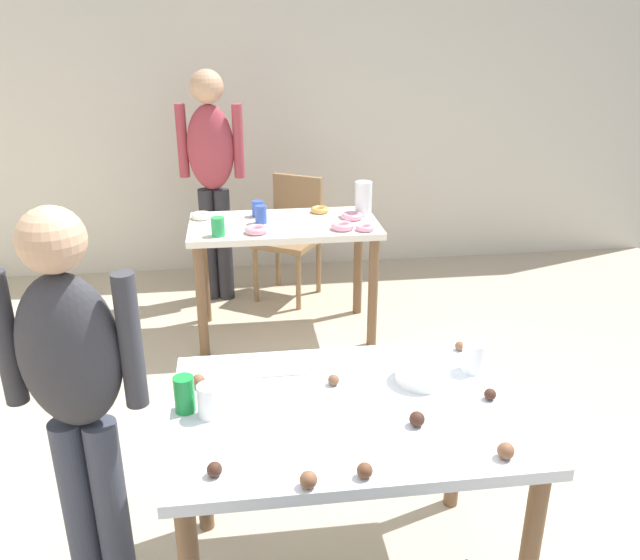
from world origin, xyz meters
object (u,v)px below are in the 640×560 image
Objects in this scene: person_girl_near at (76,388)px; pitcher_far at (363,198)px; dining_table_near at (348,432)px; person_adult_far at (212,166)px; soda_can at (184,394)px; chair_far_table at (292,229)px; dining_table_far at (284,241)px; mixing_bowl at (422,373)px.

person_girl_near is 6.68× the size of pitcher_far.
dining_table_near is 0.71× the size of person_adult_far.
person_girl_near reaches higher than soda_can.
person_girl_near is at bearing -122.21° from pitcher_far.
soda_can reaches higher than chair_far_table.
dining_table_near is 2.70m from chair_far_table.
person_girl_near is at bearing -108.99° from chair_far_table.
person_girl_near is at bearing -111.99° from dining_table_far.
pitcher_far is at bearing -53.44° from chair_far_table.
chair_far_table reaches higher than dining_table_far.
chair_far_table is 0.61× the size of person_girl_near.
dining_table_far is 0.72× the size of person_adult_far.
person_girl_near is at bearing -97.97° from person_adult_far.
pitcher_far reaches higher than dining_table_far.
dining_table_far is 5.37× the size of pitcher_far.
pitcher_far is (1.32, 2.09, 0.00)m from person_girl_near.
pitcher_far is (0.51, 0.10, 0.23)m from dining_table_far.
chair_far_table is (0.06, 2.69, -0.15)m from dining_table_near.
pitcher_far is (0.19, 2.02, 0.08)m from mixing_bowl.
mixing_bowl is 0.81m from soda_can.
soda_can is (0.33, -0.01, -0.04)m from person_girl_near.
dining_table_near is at bearing -79.78° from person_adult_far.
person_girl_near is 0.89× the size of person_adult_far.
mixing_bowl is at bearing 5.68° from soda_can.
chair_far_table is 4.05× the size of pitcher_far.
person_girl_near is 2.47m from pitcher_far.
person_adult_far is at bearing -178.30° from chair_far_table.
person_adult_far reaches higher than mixing_bowl.
person_girl_near is (-0.91, -2.64, 0.36)m from chair_far_table.
pitcher_far is at bearing 10.89° from dining_table_far.
mixing_bowl is at bearing 3.66° from person_girl_near.
soda_can is at bearing -102.37° from chair_far_table.
person_girl_near is 1.13m from mixing_bowl.
pitcher_far is (0.47, 2.14, 0.21)m from dining_table_near.
person_girl_near reaches higher than chair_far_table.
dining_table_far is at bearing -55.41° from person_adult_far.
dining_table_near is 0.55m from soda_can.
mixing_bowl is at bearing -85.12° from chair_far_table.
person_girl_near is 2.66m from person_adult_far.
dining_table_far is 0.67m from chair_far_table.
soda_can is at bearing -174.32° from mixing_bowl.
mixing_bowl is (0.22, -2.57, 0.29)m from chair_far_table.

